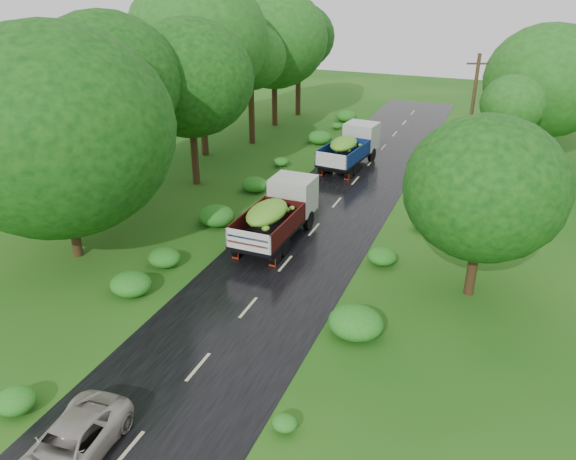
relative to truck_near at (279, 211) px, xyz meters
The scene contains 10 objects.
ground 10.56m from the truck_near, 82.74° to the right, with size 120.00×120.00×0.00m, color #12460F.
road 5.72m from the truck_near, 76.18° to the right, with size 6.50×80.00×0.02m, color black.
road_lines 4.80m from the truck_near, 73.18° to the right, with size 0.12×69.60×0.00m.
truck_near is the anchor object (origin of this frame).
truck_far 12.35m from the truck_near, 89.15° to the left, with size 2.84×6.38×2.60m.
car 15.26m from the truck_near, 89.54° to the right, with size 1.87×4.06×1.13m, color #AAA197.
utility_pole 14.96m from the truck_near, 58.56° to the left, with size 1.33×0.56×7.86m.
trees_left 13.66m from the truck_near, 135.65° to the left, with size 6.67×34.23×10.12m.
trees_right 18.19m from the truck_near, 52.40° to the left, with size 6.21×31.89×7.43m.
shrubs 4.03m from the truck_near, 70.01° to the left, with size 11.90×44.00×0.70m.
Camera 1 is at (8.63, -13.20, 12.51)m, focal length 35.00 mm.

